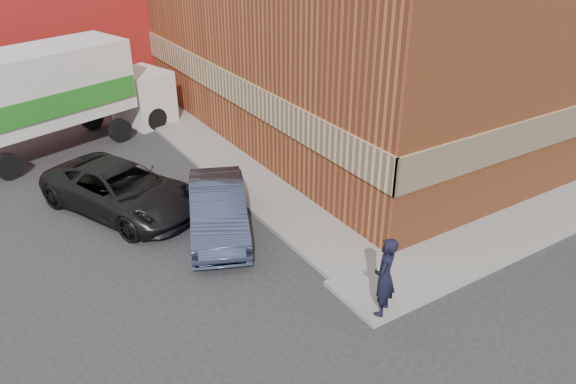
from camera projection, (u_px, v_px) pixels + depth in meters
ground at (340, 278)px, 13.37m from camera, size 90.00×90.00×0.00m
sidewalk_south at (566, 209)px, 16.23m from camera, size 16.00×1.80×0.12m
sidewalk_west at (204, 146)px, 20.35m from camera, size 1.80×18.00×0.12m
man at (385, 277)px, 11.70m from camera, size 0.80×0.73×1.83m
sedan at (218, 210)px, 14.93m from camera, size 2.99×4.40×1.37m
suv_a at (122, 189)px, 15.94m from camera, size 4.08×5.48×1.38m
box_truck at (64, 90)px, 19.56m from camera, size 7.73×4.22×3.66m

